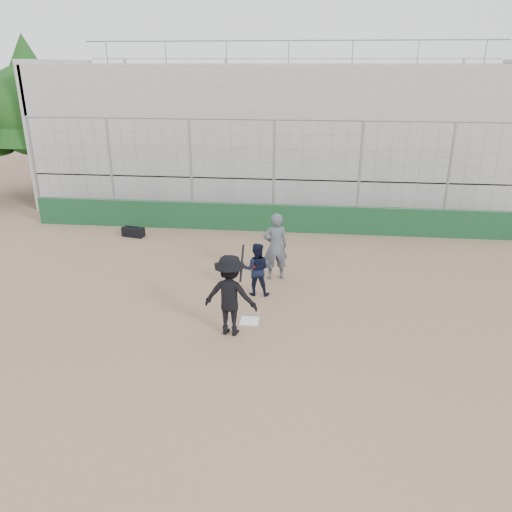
# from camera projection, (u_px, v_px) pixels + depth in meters

# --- Properties ---
(ground) EXTENTS (90.00, 90.00, 0.00)m
(ground) POSITION_uv_depth(u_px,v_px,m) (249.00, 321.00, 11.97)
(ground) COLOR brown
(ground) RESTS_ON ground
(home_plate) EXTENTS (0.44, 0.44, 0.02)m
(home_plate) POSITION_uv_depth(u_px,v_px,m) (249.00, 321.00, 11.97)
(home_plate) COLOR white
(home_plate) RESTS_ON ground
(backstop) EXTENTS (18.10, 0.25, 4.04)m
(backstop) POSITION_uv_depth(u_px,v_px,m) (273.00, 206.00, 18.11)
(backstop) COLOR #123B1E
(backstop) RESTS_ON ground
(bleachers) EXTENTS (20.25, 6.70, 6.98)m
(bleachers) POSITION_uv_depth(u_px,v_px,m) (283.00, 133.00, 21.99)
(bleachers) COLOR #989898
(bleachers) RESTS_ON ground
(tree_left) EXTENTS (4.48, 4.48, 7.00)m
(tree_left) POSITION_uv_depth(u_px,v_px,m) (31.00, 98.00, 21.74)
(tree_left) COLOR #362613
(tree_left) RESTS_ON ground
(batter_at_plate) EXTENTS (1.30, 0.86, 2.03)m
(batter_at_plate) POSITION_uv_depth(u_px,v_px,m) (230.00, 295.00, 11.14)
(batter_at_plate) COLOR black
(batter_at_plate) RESTS_ON ground
(catcher_crouched) EXTENTS (0.72, 0.56, 1.01)m
(catcher_crouched) POSITION_uv_depth(u_px,v_px,m) (256.00, 278.00, 13.18)
(catcher_crouched) COLOR black
(catcher_crouched) RESTS_ON ground
(umpire) EXTENTS (0.81, 0.65, 1.75)m
(umpire) POSITION_uv_depth(u_px,v_px,m) (275.00, 250.00, 14.07)
(umpire) COLOR #444B56
(umpire) RESTS_ON ground
(equipment_bag) EXTENTS (0.83, 0.50, 0.37)m
(equipment_bag) POSITION_uv_depth(u_px,v_px,m) (133.00, 232.00, 17.80)
(equipment_bag) COLOR black
(equipment_bag) RESTS_ON ground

